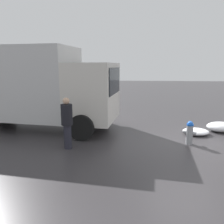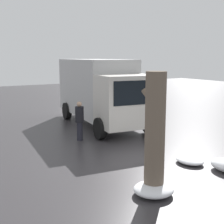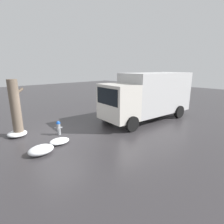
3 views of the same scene
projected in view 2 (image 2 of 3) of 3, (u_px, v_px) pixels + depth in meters
ground_plane at (153, 165)px, 9.84m from camera, size 60.00×60.00×0.00m
fire_hydrant at (153, 152)px, 9.77m from camera, size 0.40×0.35×0.78m
tree_trunk at (155, 134)px, 7.53m from camera, size 0.76×0.50×3.03m
delivery_truck at (101, 90)px, 15.48m from camera, size 7.16×3.25×3.24m
pedestrian at (80, 119)px, 12.57m from camera, size 0.35×0.35×1.60m
snow_pile_curbside at (154, 189)px, 7.67m from camera, size 0.97×1.02×0.28m
snow_pile_by_tree at (190, 160)px, 9.93m from camera, size 0.96×0.76×0.22m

